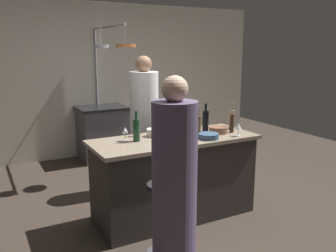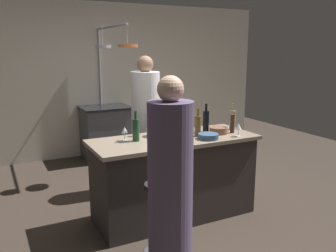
# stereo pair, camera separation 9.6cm
# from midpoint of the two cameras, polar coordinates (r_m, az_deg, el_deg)

# --- Properties ---
(ground_plane) EXTENTS (9.00, 9.00, 0.00)m
(ground_plane) POSITION_cam_midpoint_polar(r_m,az_deg,el_deg) (4.16, 0.33, -14.00)
(ground_plane) COLOR #382D26
(back_wall) EXTENTS (6.40, 0.16, 2.60)m
(back_wall) POSITION_cam_midpoint_polar(r_m,az_deg,el_deg) (6.40, -12.13, 7.13)
(back_wall) COLOR beige
(back_wall) RESTS_ON ground_plane
(kitchen_island) EXTENTS (1.80, 0.72, 0.90)m
(kitchen_island) POSITION_cam_midpoint_polar(r_m,az_deg,el_deg) (3.98, 0.34, -8.13)
(kitchen_island) COLOR #332D2B
(kitchen_island) RESTS_ON ground_plane
(stove_range) EXTENTS (0.80, 0.64, 0.89)m
(stove_range) POSITION_cam_midpoint_polar(r_m,az_deg,el_deg) (6.15, -10.72, -1.06)
(stove_range) COLOR #47474C
(stove_range) RESTS_ON ground_plane
(chef) EXTENTS (0.37, 0.37, 1.75)m
(chef) POSITION_cam_midpoint_polar(r_m,az_deg,el_deg) (4.70, -4.33, -0.43)
(chef) COLOR white
(chef) RESTS_ON ground_plane
(bar_stool_left) EXTENTS (0.28, 0.28, 0.68)m
(bar_stool_left) POSITION_cam_midpoint_polar(r_m,az_deg,el_deg) (3.30, -1.88, -14.07)
(bar_stool_left) COLOR #4C4C51
(bar_stool_left) RESTS_ON ground_plane
(guest_left) EXTENTS (0.35, 0.35, 1.65)m
(guest_left) POSITION_cam_midpoint_polar(r_m,az_deg,el_deg) (2.81, 0.02, -10.20)
(guest_left) COLOR #594C6B
(guest_left) RESTS_ON ground_plane
(overhead_pot_rack) EXTENTS (0.59, 1.40, 2.17)m
(overhead_pot_rack) POSITION_cam_midpoint_polar(r_m,az_deg,el_deg) (5.55, -10.11, 9.82)
(overhead_pot_rack) COLOR gray
(overhead_pot_rack) RESTS_ON ground_plane
(pepper_mill) EXTENTS (0.05, 0.05, 0.21)m
(pepper_mill) POSITION_cam_midpoint_polar(r_m,az_deg,el_deg) (4.13, 9.44, 0.42)
(pepper_mill) COLOR #382319
(pepper_mill) RESTS_ON kitchen_island
(wine_bottle_amber) EXTENTS (0.07, 0.07, 0.31)m
(wine_bottle_amber) POSITION_cam_midpoint_polar(r_m,az_deg,el_deg) (3.91, 4.06, 0.11)
(wine_bottle_amber) COLOR brown
(wine_bottle_amber) RESTS_ON kitchen_island
(wine_bottle_green) EXTENTS (0.07, 0.07, 0.31)m
(wine_bottle_green) POSITION_cam_midpoint_polar(r_m,az_deg,el_deg) (3.70, -5.77, -0.57)
(wine_bottle_green) COLOR #193D23
(wine_bottle_green) RESTS_ON kitchen_island
(wine_bottle_red) EXTENTS (0.07, 0.07, 0.31)m
(wine_bottle_red) POSITION_cam_midpoint_polar(r_m,az_deg,el_deg) (4.07, 2.59, 0.65)
(wine_bottle_red) COLOR #143319
(wine_bottle_red) RESTS_ON kitchen_island
(wine_bottle_white) EXTENTS (0.07, 0.07, 0.31)m
(wine_bottle_white) POSITION_cam_midpoint_polar(r_m,az_deg,el_deg) (4.30, 9.43, 1.07)
(wine_bottle_white) COLOR gray
(wine_bottle_white) RESTS_ON kitchen_island
(wine_bottle_dark) EXTENTS (0.07, 0.07, 0.33)m
(wine_bottle_dark) POSITION_cam_midpoint_polar(r_m,az_deg,el_deg) (4.12, 5.31, 0.84)
(wine_bottle_dark) COLOR black
(wine_bottle_dark) RESTS_ON kitchen_island
(wine_glass_by_chef) EXTENTS (0.07, 0.07, 0.15)m
(wine_glass_by_chef) POSITION_cam_midpoint_polar(r_m,az_deg,el_deg) (3.91, -5.97, -0.13)
(wine_glass_by_chef) COLOR silver
(wine_glass_by_chef) RESTS_ON kitchen_island
(wine_glass_near_left_guest) EXTENTS (0.07, 0.07, 0.15)m
(wine_glass_near_left_guest) POSITION_cam_midpoint_polar(r_m,az_deg,el_deg) (3.72, -7.57, -0.80)
(wine_glass_near_left_guest) COLOR silver
(wine_glass_near_left_guest) RESTS_ON kitchen_island
(wine_glass_near_right_guest) EXTENTS (0.07, 0.07, 0.15)m
(wine_glass_near_right_guest) POSITION_cam_midpoint_polar(r_m,az_deg,el_deg) (3.96, 10.42, -0.11)
(wine_glass_near_right_guest) COLOR silver
(wine_glass_near_right_guest) RESTS_ON kitchen_island
(mixing_bowl_blue) EXTENTS (0.22, 0.22, 0.06)m
(mixing_bowl_blue) POSITION_cam_midpoint_polar(r_m,az_deg,el_deg) (3.82, 5.74, -1.59)
(mixing_bowl_blue) COLOR #334C6B
(mixing_bowl_blue) RESTS_ON kitchen_island
(mixing_bowl_ceramic) EXTENTS (0.16, 0.16, 0.08)m
(mixing_bowl_ceramic) POSITION_cam_midpoint_polar(r_m,az_deg,el_deg) (3.91, -2.93, -1.04)
(mixing_bowl_ceramic) COLOR silver
(mixing_bowl_ceramic) RESTS_ON kitchen_island
(mixing_bowl_wooden) EXTENTS (0.20, 0.20, 0.07)m
(mixing_bowl_wooden) POSITION_cam_midpoint_polar(r_m,az_deg,el_deg) (4.08, 7.28, -0.63)
(mixing_bowl_wooden) COLOR brown
(mixing_bowl_wooden) RESTS_ON kitchen_island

